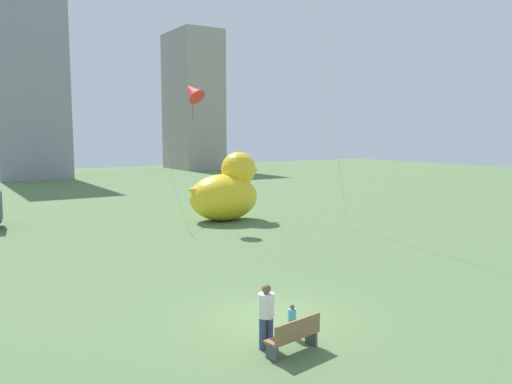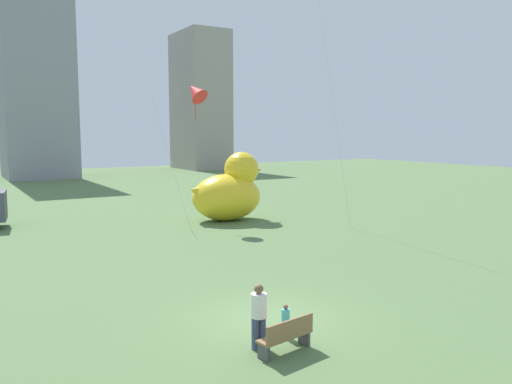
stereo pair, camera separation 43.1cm
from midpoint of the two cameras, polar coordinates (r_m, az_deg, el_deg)
name	(u,v)px [view 2 (the right image)]	position (r m, az deg, el deg)	size (l,w,h in m)	color
ground_plane	(266,318)	(15.84, 1.96, -13.73)	(140.00, 140.00, 0.00)	#577445
park_bench	(287,335)	(13.37, 4.38, -15.50)	(1.62, 0.71, 0.90)	olive
person_adult	(259,313)	(13.44, 1.25, -13.26)	(0.41, 0.41, 1.69)	#38476B
person_child	(286,319)	(14.30, 4.17, -13.86)	(0.22, 0.22, 0.91)	silver
giant_inflatable_duck	(229,191)	(32.48, -2.61, 0.07)	(5.18, 3.33, 4.30)	yellow
kite_red	(195,92)	(31.98, -6.35, 10.97)	(3.08, 3.76, 8.77)	silver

